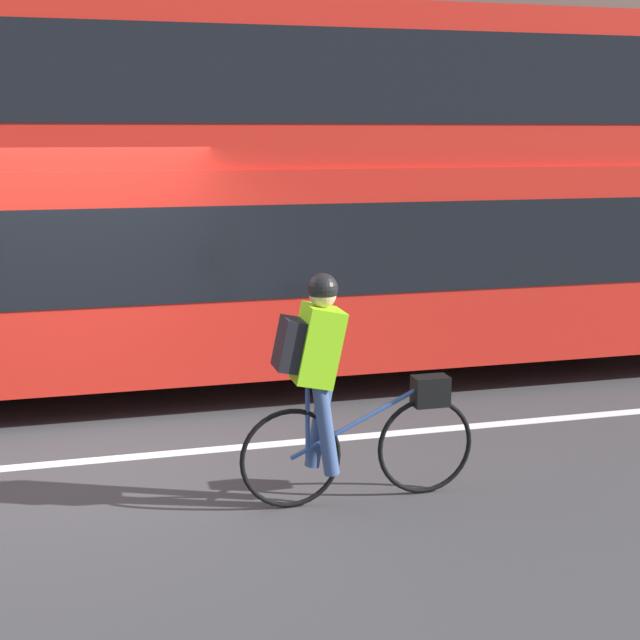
# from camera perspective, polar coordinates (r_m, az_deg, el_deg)

# --- Properties ---
(ground_plane) EXTENTS (80.00, 80.00, 0.00)m
(ground_plane) POSITION_cam_1_polar(r_m,az_deg,el_deg) (7.52, -15.07, -8.94)
(ground_plane) COLOR #38383A
(road_center_line) EXTENTS (50.00, 0.14, 0.01)m
(road_center_line) POSITION_cam_1_polar(r_m,az_deg,el_deg) (7.58, -15.07, -8.74)
(road_center_line) COLOR silver
(road_center_line) RESTS_ON ground_plane
(sidewalk_curb) EXTENTS (60.00, 2.08, 0.13)m
(sidewalk_curb) POSITION_cam_1_polar(r_m,az_deg,el_deg) (12.11, -15.14, -0.68)
(sidewalk_curb) COLOR gray
(sidewalk_curb) RESTS_ON ground_plane
(building_facade) EXTENTS (60.00, 0.30, 7.29)m
(building_facade) POSITION_cam_1_polar(r_m,az_deg,el_deg) (13.06, -16.02, 15.97)
(building_facade) COLOR brown
(building_facade) RESTS_ON ground_plane
(bus) EXTENTS (10.74, 2.48, 3.81)m
(bus) POSITION_cam_1_polar(r_m,az_deg,el_deg) (9.47, -1.70, 8.87)
(bus) COLOR black
(bus) RESTS_ON ground_plane
(cyclist_on_bike) EXTENTS (1.75, 0.32, 1.68)m
(cyclist_on_bike) POSITION_cam_1_polar(r_m,az_deg,el_deg) (6.28, 1.02, -4.03)
(cyclist_on_bike) COLOR black
(cyclist_on_bike) RESTS_ON ground_plane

